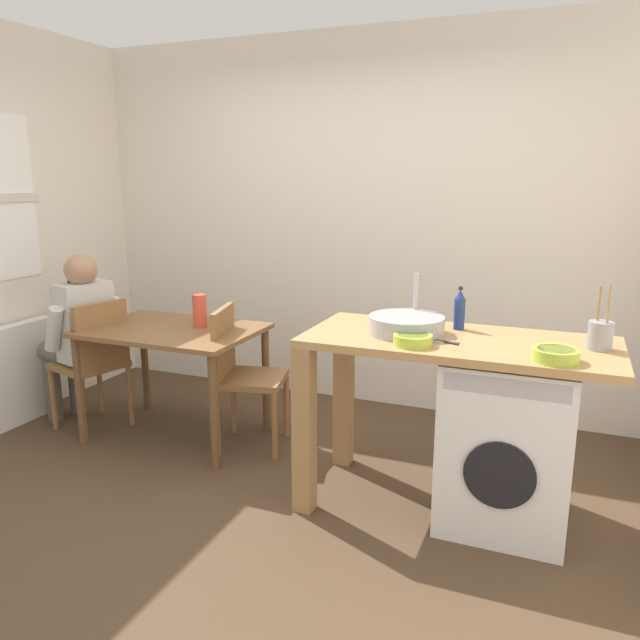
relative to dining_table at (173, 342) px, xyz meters
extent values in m
plane|color=#4C3826|center=(0.86, -0.59, -0.64)|extent=(5.46, 5.46, 0.00)
cube|color=silver|center=(0.86, 1.16, 0.71)|extent=(4.60, 0.10, 2.70)
cube|color=white|center=(-1.16, -0.29, -0.29)|extent=(0.10, 0.80, 0.70)
cube|color=brown|center=(0.00, 0.00, 0.08)|extent=(1.10, 0.76, 0.03)
cylinder|color=brown|center=(-0.50, -0.33, -0.29)|extent=(0.05, 0.05, 0.71)
cylinder|color=brown|center=(0.50, -0.33, -0.29)|extent=(0.05, 0.05, 0.71)
cylinder|color=brown|center=(-0.50, 0.33, -0.29)|extent=(0.05, 0.05, 0.71)
cylinder|color=brown|center=(0.50, 0.33, -0.29)|extent=(0.05, 0.05, 0.71)
cube|color=olive|center=(-0.62, -0.10, -0.19)|extent=(0.49, 0.49, 0.04)
cube|color=olive|center=(-0.45, -0.15, 0.03)|extent=(0.14, 0.38, 0.45)
cylinder|color=olive|center=(-0.84, -0.23, -0.42)|extent=(0.04, 0.04, 0.45)
cylinder|color=olive|center=(-0.75, 0.12, -0.42)|extent=(0.04, 0.04, 0.45)
cylinder|color=olive|center=(-0.49, -0.32, -0.42)|extent=(0.04, 0.04, 0.45)
cylinder|color=olive|center=(-0.40, 0.03, -0.42)|extent=(0.04, 0.04, 0.45)
cube|color=olive|center=(0.55, 0.05, -0.19)|extent=(0.48, 0.48, 0.04)
cube|color=olive|center=(0.38, 0.01, 0.03)|extent=(0.13, 0.38, 0.45)
cylinder|color=olive|center=(0.68, 0.27, -0.42)|extent=(0.04, 0.04, 0.45)
cylinder|color=olive|center=(0.77, -0.08, -0.42)|extent=(0.04, 0.04, 0.45)
cylinder|color=olive|center=(0.33, 0.18, -0.42)|extent=(0.04, 0.04, 0.45)
cylinder|color=olive|center=(0.42, -0.17, -0.42)|extent=(0.04, 0.04, 0.45)
cylinder|color=#595651|center=(-0.97, -0.10, -0.42)|extent=(0.11, 0.11, 0.45)
cylinder|color=#595651|center=(-0.92, 0.08, -0.42)|extent=(0.11, 0.11, 0.45)
cylinder|color=#595651|center=(-0.82, -0.14, -0.14)|extent=(0.42, 0.24, 0.14)
cylinder|color=#595651|center=(-0.77, 0.03, -0.14)|extent=(0.42, 0.24, 0.14)
cube|color=silver|center=(-0.62, -0.10, 0.11)|extent=(0.28, 0.38, 0.52)
cylinder|color=silver|center=(-0.69, -0.30, 0.09)|extent=(0.20, 0.14, 0.31)
cylinder|color=silver|center=(-0.58, 0.11, 0.09)|extent=(0.20, 0.14, 0.31)
sphere|color=#A57A5B|center=(-0.62, -0.10, 0.45)|extent=(0.21, 0.21, 0.21)
sphere|color=black|center=(-0.68, -0.08, 0.37)|extent=(0.12, 0.12, 0.12)
cube|color=tan|center=(1.87, -0.25, 0.26)|extent=(1.50, 0.68, 0.04)
cube|color=#A07749|center=(1.17, -0.54, -0.20)|extent=(0.10, 0.10, 0.88)
cube|color=#A07749|center=(1.17, 0.04, -0.20)|extent=(0.10, 0.10, 0.88)
cube|color=white|center=(2.13, -0.25, -0.21)|extent=(0.60, 0.60, 0.86)
cylinder|color=black|center=(2.13, -0.56, -0.26)|extent=(0.32, 0.02, 0.32)
cube|color=#B2B2B7|center=(2.13, -0.55, 0.16)|extent=(0.54, 0.01, 0.08)
cylinder|color=#9EA0A5|center=(1.60, -0.25, 0.32)|extent=(0.38, 0.38, 0.09)
cylinder|color=#B2B2B7|center=(1.60, -0.07, 0.42)|extent=(0.02, 0.02, 0.28)
cylinder|color=navy|center=(1.83, -0.06, 0.36)|extent=(0.06, 0.06, 0.16)
cone|color=navy|center=(1.83, -0.06, 0.46)|extent=(0.05, 0.05, 0.04)
cylinder|color=#262626|center=(1.83, -0.06, 0.49)|extent=(0.02, 0.02, 0.02)
cylinder|color=#A8C63D|center=(1.69, -0.45, 0.30)|extent=(0.18, 0.18, 0.05)
cylinder|color=olive|center=(1.69, -0.45, 0.31)|extent=(0.15, 0.15, 0.03)
cylinder|color=gray|center=(2.50, -0.20, 0.34)|extent=(0.11, 0.11, 0.13)
cylinder|color=#99724C|center=(2.48, -0.19, 0.49)|extent=(0.01, 0.04, 0.18)
cylinder|color=#99724C|center=(2.52, -0.21, 0.49)|extent=(0.01, 0.05, 0.18)
cylinder|color=#A8C63D|center=(2.32, -0.47, 0.30)|extent=(0.20, 0.20, 0.05)
cylinder|color=olive|center=(2.32, -0.47, 0.32)|extent=(0.16, 0.16, 0.03)
cylinder|color=#D84C38|center=(0.15, 0.10, 0.20)|extent=(0.09, 0.09, 0.21)
cube|color=#B2B2B7|center=(1.82, -0.35, 0.28)|extent=(0.15, 0.06, 0.01)
cube|color=#262628|center=(1.82, -0.35, 0.28)|extent=(0.15, 0.06, 0.01)
camera|label=1|loc=(2.34, -3.20, 1.05)|focal=34.56mm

